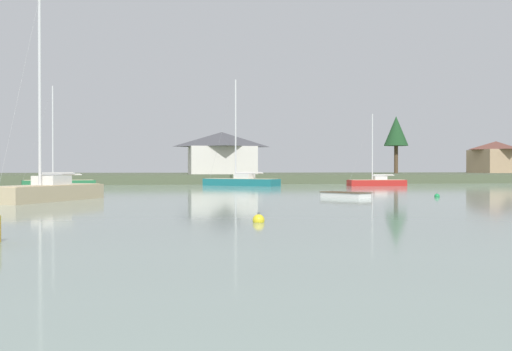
{
  "coord_description": "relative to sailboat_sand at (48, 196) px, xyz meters",
  "views": [
    {
      "loc": [
        -14.03,
        -13.74,
        2.07
      ],
      "look_at": [
        -6.7,
        29.12,
        1.6
      ],
      "focal_mm": 44.81,
      "sensor_mm": 36.0,
      "label": 1
    }
  ],
  "objects": [
    {
      "name": "far_shore_bank",
      "position": [
        20.36,
        67.62,
        0.32
      ],
      "size": [
        221.87,
        54.04,
        1.22
      ],
      "primitive_type": "cube",
      "color": "#4C563D",
      "rests_on": "ground"
    },
    {
      "name": "sailboat_sand",
      "position": [
        0.0,
        0.0,
        0.0
      ],
      "size": [
        6.59,
        9.83,
        13.63
      ],
      "color": "tan",
      "rests_on": "ground"
    },
    {
      "name": "sailboat_red",
      "position": [
        33.5,
        30.16,
        -0.09
      ],
      "size": [
        6.92,
        2.12,
        9.13
      ],
      "color": "#B2231E",
      "rests_on": "ground"
    },
    {
      "name": "dinghy_white",
      "position": [
        20.27,
        0.97,
        -0.15
      ],
      "size": [
        3.2,
        3.9,
        0.56
      ],
      "color": "white",
      "rests_on": "ground"
    },
    {
      "name": "sailboat_teal",
      "position": [
        17.55,
        33.54,
        -0.01
      ],
      "size": [
        8.94,
        8.1,
        13.46
      ],
      "color": "#196B70",
      "rests_on": "ground"
    },
    {
      "name": "sailboat_green",
      "position": [
        -3.36,
        30.96,
        -0.04
      ],
      "size": [
        8.07,
        3.72,
        11.8
      ],
      "color": "#236B3D",
      "rests_on": "ground"
    },
    {
      "name": "mooring_buoy_yellow",
      "position": [
        10.57,
        -18.56,
        -0.21
      ],
      "size": [
        0.46,
        0.46,
        0.52
      ],
      "color": "yellow",
      "rests_on": "ground"
    },
    {
      "name": "mooring_buoy_green",
      "position": [
        27.06,
        0.58,
        -0.22
      ],
      "size": [
        0.39,
        0.39,
        0.44
      ],
      "color": "#1E8C47",
      "rests_on": "ground"
    },
    {
      "name": "shore_tree_right_mid",
      "position": [
        50.25,
        65.45,
        8.39
      ],
      "size": [
        4.33,
        4.33,
        10.24
      ],
      "color": "brown",
      "rests_on": "far_shore_bank"
    },
    {
      "name": "cottage_hillside",
      "position": [
        18.12,
        58.7,
        4.4
      ],
      "size": [
        11.11,
        9.12,
        6.71
      ],
      "color": "silver",
      "rests_on": "far_shore_bank"
    },
    {
      "name": "cottage_behind_trees",
      "position": [
        75.41,
        75.31,
        4.2
      ],
      "size": [
        8.57,
        10.01,
        6.35
      ],
      "color": "tan",
      "rests_on": "far_shore_bank"
    }
  ]
}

